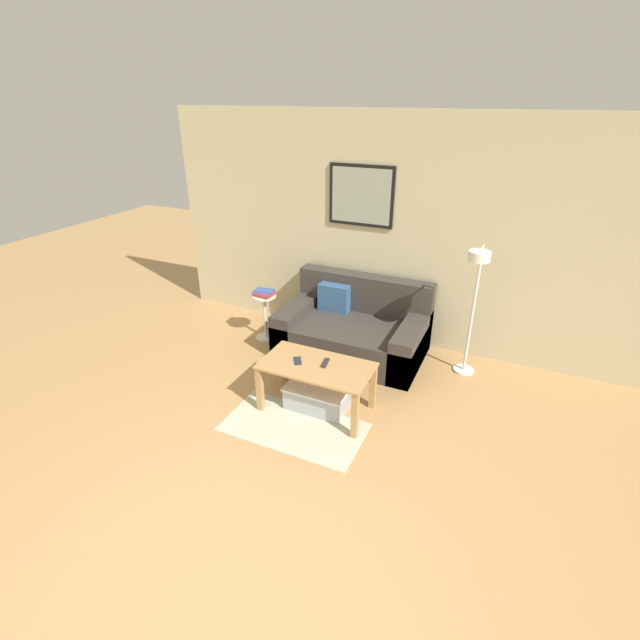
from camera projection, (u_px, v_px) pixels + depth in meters
The scene contains 11 objects.
ground_plane at pixel (213, 588), 2.79m from camera, with size 16.00×16.00×0.00m, color tan.
wall_back at pixel (395, 234), 5.11m from camera, with size 5.60×0.09×2.55m.
area_rug at pixel (294, 427), 4.14m from camera, with size 1.26×0.66×0.01m, color #B2B79E.
couch at pixel (353, 330), 5.25m from camera, with size 1.59×0.98×0.81m.
coffee_table at pixel (317, 373), 4.22m from camera, with size 1.02×0.55×0.48m.
storage_bin at pixel (318, 396), 4.37m from camera, with size 0.59×0.39×0.23m.
floor_lamp at pixel (475, 288), 4.41m from camera, with size 0.22×0.44×1.40m.
side_table at pixel (265, 313), 5.50m from camera, with size 0.29×0.29×0.56m.
book_stack at pixel (264, 293), 5.37m from camera, with size 0.25×0.19×0.07m.
remote_control at pixel (325, 363), 4.20m from camera, with size 0.04×0.15×0.02m, color #232328.
cell_phone at pixel (298, 361), 4.24m from camera, with size 0.07×0.14×0.01m, color #1E2338.
Camera 1 is at (1.34, -1.36, 2.69)m, focal length 26.00 mm.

